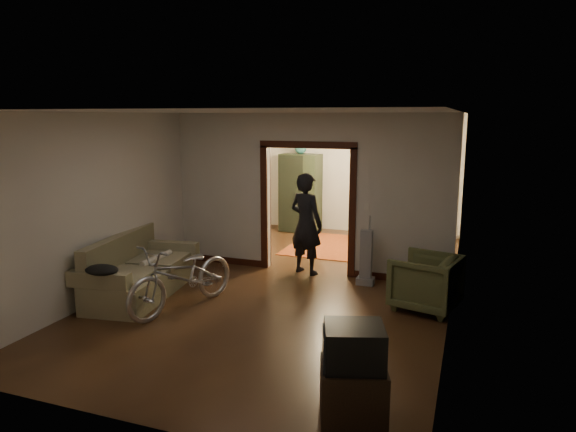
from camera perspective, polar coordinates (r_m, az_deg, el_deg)
The scene contains 24 objects.
floor at distance 8.63m, azimuth 0.68°, elevation -7.48°, with size 5.00×8.50×0.01m, color black.
ceiling at distance 8.18m, azimuth 0.73°, elevation 11.45°, with size 5.00×8.50×0.01m, color white.
wall_back at distance 12.35m, azimuth 7.23°, elevation 4.72°, with size 5.00×0.02×2.80m, color beige.
wall_left at distance 9.41m, azimuth -13.84°, elevation 2.52°, with size 0.02×8.50×2.80m, color beige.
wall_right at distance 7.85m, azimuth 18.22°, elevation 0.64°, with size 0.02×8.50×2.80m, color beige.
partition_wall at distance 9.00m, azimuth 2.28°, elevation 2.46°, with size 5.00×0.14×2.80m, color beige.
door_casing at distance 9.05m, azimuth 2.27°, elevation 0.58°, with size 1.74×0.20×2.32m, color black.
far_window at distance 12.16m, azimuth 10.44°, elevation 5.24°, with size 0.98×0.06×1.28m, color black.
chandelier at distance 10.58m, azimuth 5.23°, elevation 8.88°, with size 0.24×0.24×0.24m, color #FFE0A5.
light_switch at distance 8.69m, azimuth 8.73°, elevation 1.03°, with size 0.08×0.01×0.12m, color silver.
sofa at distance 8.25m, azimuth -16.13°, elevation -5.42°, with size 0.91×2.02×0.93m, color #706C4B.
rolled_paper at distance 8.41m, azimuth -14.40°, elevation -4.56°, with size 0.10×0.10×0.77m, color beige.
jacket at distance 7.48m, azimuth -20.00°, elevation -5.65°, with size 0.48×0.36×0.14m, color black.
bicycle at distance 7.53m, azimuth -11.61°, elevation -6.53°, with size 0.66×1.90×1.00m, color silver.
armchair at distance 7.67m, azimuth 15.02°, elevation -7.11°, with size 0.86×0.88×0.80m, color #4F5530.
tv_stand at distance 4.98m, azimuth 7.23°, elevation -18.89°, with size 0.59×0.53×0.53m, color black.
crt_tv at distance 4.78m, azimuth 7.35°, elevation -14.54°, with size 0.53×0.47×0.46m, color black.
vacuum at distance 8.55m, azimuth 8.67°, elevation -4.55°, with size 0.28×0.23×0.92m, color gray.
person at distance 8.96m, azimuth 2.02°, elevation -0.87°, with size 0.65×0.43×1.79m, color black.
oriental_rug at distance 11.06m, azimuth 4.69°, elevation -3.31°, with size 1.65×2.16×0.02m, color maroon.
locker at distance 12.28m, azimuth 1.39°, elevation 2.57°, with size 0.93×0.52×1.86m, color #232D1B.
globe at distance 12.17m, azimuth 1.41°, elevation 7.26°, with size 0.28×0.28×0.28m, color #1E5972.
desk at distance 11.69m, azimuth 12.26°, elevation -0.92°, with size 1.00×0.56×0.74m, color black.
desk_chair at distance 11.41m, azimuth 8.88°, elevation -0.49°, with size 0.43×0.43×0.98m, color black.
Camera 1 is at (2.69, -7.73, 2.74)m, focal length 32.00 mm.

